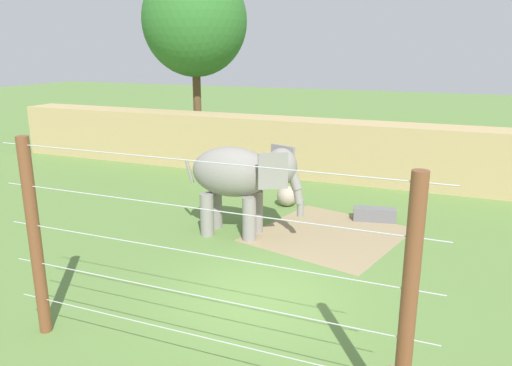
{
  "coord_description": "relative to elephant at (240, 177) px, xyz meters",
  "views": [
    {
      "loc": [
        3.95,
        -9.87,
        5.7
      ],
      "look_at": [
        -1.98,
        4.68,
        1.4
      ],
      "focal_mm": 34.7,
      "sensor_mm": 36.0,
      "label": 1
    }
  ],
  "objects": [
    {
      "name": "ground_plane",
      "position": [
        2.04,
        -3.55,
        -1.88
      ],
      "size": [
        120.0,
        120.0,
        0.0
      ],
      "primitive_type": "plane",
      "color": "#5B7F3D"
    },
    {
      "name": "dirt_patch",
      "position": [
        2.58,
        1.02,
        -1.88
      ],
      "size": [
        5.1,
        5.27,
        0.01
      ],
      "primitive_type": "cube",
      "rotation": [
        0.0,
        0.0,
        -0.25
      ],
      "color": "#937F5B",
      "rests_on": "ground"
    },
    {
      "name": "embankment_wall",
      "position": [
        2.04,
        7.96,
        -0.59
      ],
      "size": [
        36.0,
        1.8,
        2.59
      ],
      "primitive_type": "cube",
      "color": "tan",
      "rests_on": "ground"
    },
    {
      "name": "elephant",
      "position": [
        0.0,
        0.0,
        0.0
      ],
      "size": [
        3.84,
        1.71,
        2.85
      ],
      "color": "gray",
      "rests_on": "ground"
    },
    {
      "name": "enrichment_ball",
      "position": [
        0.41,
        3.32,
        -1.5
      ],
      "size": [
        0.76,
        0.76,
        0.76
      ],
      "primitive_type": "sphere",
      "color": "tan",
      "rests_on": "ground"
    },
    {
      "name": "cable_fence",
      "position": [
        2.04,
        -6.61,
        0.18
      ],
      "size": [
        8.13,
        0.25,
        4.11
      ],
      "color": "brown",
      "rests_on": "ground"
    },
    {
      "name": "feed_trough",
      "position": [
        3.71,
        2.89,
        -1.66
      ],
      "size": [
        1.47,
        0.77,
        0.44
      ],
      "color": "slate",
      "rests_on": "ground"
    },
    {
      "name": "tree_far_left",
      "position": [
        -7.37,
        10.77,
        5.17
      ],
      "size": [
        5.54,
        5.54,
        9.99
      ],
      "color": "brown",
      "rests_on": "ground"
    }
  ]
}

